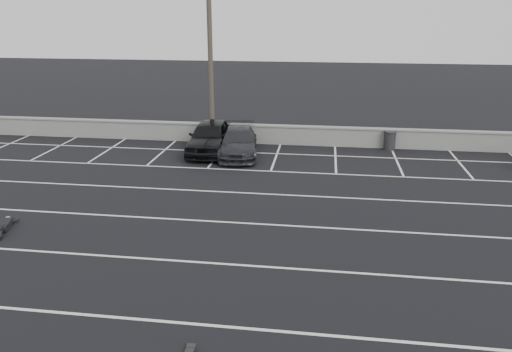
# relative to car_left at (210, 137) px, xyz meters

# --- Properties ---
(ground) EXTENTS (120.00, 120.00, 0.00)m
(ground) POSITION_rel_car_left_xyz_m (2.51, -11.86, -0.83)
(ground) COLOR black
(ground) RESTS_ON ground
(seawall) EXTENTS (50.00, 0.45, 1.06)m
(seawall) POSITION_rel_car_left_xyz_m (2.51, 2.14, -0.28)
(seawall) COLOR gray
(seawall) RESTS_ON ground
(stall_lines) EXTENTS (36.00, 20.05, 0.01)m
(stall_lines) POSITION_rel_car_left_xyz_m (2.43, -7.45, -0.83)
(stall_lines) COLOR silver
(stall_lines) RESTS_ON ground
(car_left) EXTENTS (2.13, 4.94, 1.66)m
(car_left) POSITION_rel_car_left_xyz_m (0.00, 0.00, 0.00)
(car_left) COLOR black
(car_left) RESTS_ON ground
(car_right) EXTENTS (2.56, 4.92, 1.36)m
(car_right) POSITION_rel_car_left_xyz_m (1.55, -0.37, -0.15)
(car_right) COLOR #25272C
(car_right) RESTS_ON ground
(utility_pole) EXTENTS (1.30, 0.26, 9.73)m
(utility_pole) POSITION_rel_car_left_xyz_m (-0.17, 1.34, 4.10)
(utility_pole) COLOR #4C4238
(utility_pole) RESTS_ON ground
(trash_bin) EXTENTS (0.87, 0.87, 1.01)m
(trash_bin) POSITION_rel_car_left_xyz_m (9.36, 1.74, -0.32)
(trash_bin) COLOR #262628
(trash_bin) RESTS_ON ground
(person) EXTENTS (2.21, 2.69, 0.43)m
(person) POSITION_rel_car_left_xyz_m (-4.87, -10.33, -0.61)
(person) COLOR black
(person) RESTS_ON ground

